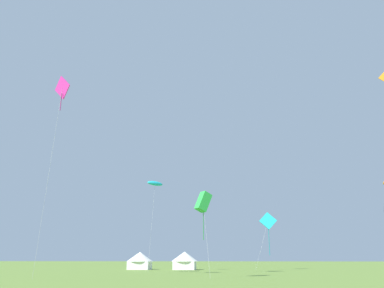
% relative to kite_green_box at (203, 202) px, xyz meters
% --- Properties ---
extents(kite_green_box, '(1.73, 2.22, 7.67)m').
position_rel_kite_green_box_xyz_m(kite_green_box, '(0.00, 0.00, 0.00)').
color(kite_green_box, green).
rests_on(kite_green_box, ground).
extents(kite_cyan_diamond, '(3.72, 2.20, 8.57)m').
position_rel_kite_green_box_xyz_m(kite_cyan_diamond, '(8.01, 26.12, 0.25)').
color(kite_cyan_diamond, '#1EB7CC').
rests_on(kite_cyan_diamond, ground).
extents(kite_cyan_parafoil, '(2.50, 3.57, 12.19)m').
position_rel_kite_green_box_xyz_m(kite_cyan_parafoil, '(-8.05, 17.38, 5.04)').
color(kite_cyan_parafoil, '#1EB7CC').
rests_on(kite_cyan_parafoil, ground).
extents(kite_magenta_diamond, '(2.10, 1.89, 19.25)m').
position_rel_kite_green_box_xyz_m(kite_magenta_diamond, '(-13.91, -1.64, 11.14)').
color(kite_magenta_diamond, '#E02DA3').
rests_on(kite_magenta_diamond, ground).
extents(festival_tent_left, '(3.99, 3.99, 2.59)m').
position_rel_kite_green_box_xyz_m(festival_tent_left, '(-11.66, 25.21, -5.24)').
color(festival_tent_left, white).
rests_on(festival_tent_left, ground).
extents(festival_tent_right, '(4.03, 4.03, 2.62)m').
position_rel_kite_green_box_xyz_m(festival_tent_right, '(-4.77, 25.21, -5.22)').
color(festival_tent_right, white).
rests_on(festival_tent_right, ground).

